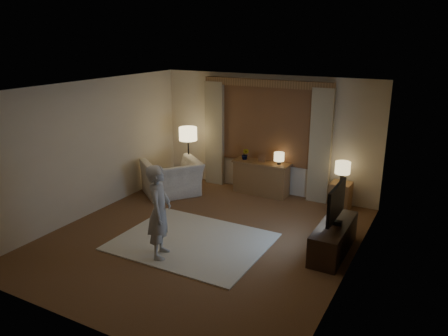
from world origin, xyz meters
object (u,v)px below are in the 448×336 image
Objects in this scene: sideboard at (261,179)px; tv_stand at (333,238)px; person at (159,212)px; armchair at (172,178)px; side_table at (340,196)px.

sideboard is 0.86× the size of tv_stand.
armchair is at bearing 8.70° from person.
armchair reaches higher than sideboard.
armchair is 2.85m from person.
sideboard is at bearing 157.47° from armchair.
person reaches higher than side_table.
armchair is 0.85× the size of tv_stand.
side_table is 0.40× the size of tv_stand.
person is (-2.01, -3.34, 0.50)m from side_table.
person reaches higher than sideboard.
sideboard is at bearing 137.67° from tv_stand.
side_table is at bearing -53.67° from person.
tv_stand is (3.85, -0.97, -0.14)m from armchair.
side_table is at bearing 142.66° from armchair.
person is (-0.24, -3.39, 0.43)m from sideboard.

